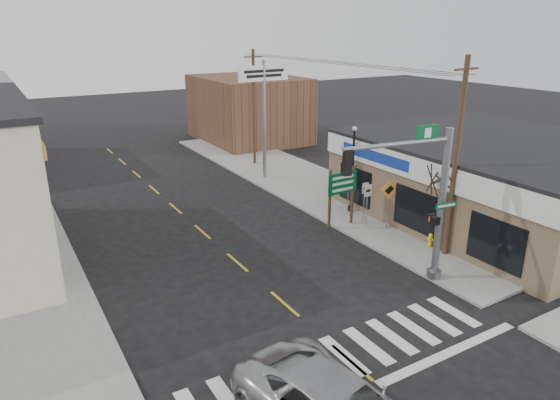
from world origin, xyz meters
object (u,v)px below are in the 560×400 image
fire_hydrant (430,239)px  utility_pole_near (456,158)px  guide_sign (342,189)px  utility_pole_far (254,107)px  bare_tree (444,172)px  dance_center_sign (264,92)px  lamp_post (354,163)px  traffic_signal_pole (429,192)px

fire_hydrant → utility_pole_near: bearing=-90.0°
guide_sign → utility_pole_far: bearing=79.8°
guide_sign → bare_tree: 5.26m
dance_center_sign → utility_pole_near: size_ratio=0.89×
utility_pole_near → utility_pole_far: bearing=85.0°
fire_hydrant → lamp_post: size_ratio=0.14×
guide_sign → dance_center_sign: dance_center_sign is taller
fire_hydrant → bare_tree: 3.37m
guide_sign → bare_tree: (1.93, -4.58, 1.72)m
lamp_post → fire_hydrant: bearing=-97.5°
bare_tree → utility_pole_far: utility_pole_far is taller
utility_pole_near → fire_hydrant: bearing=85.0°
dance_center_sign → bare_tree: bearing=-88.5°
dance_center_sign → lamp_post: bearing=-85.8°
lamp_post → utility_pole_far: size_ratio=0.58×
fire_hydrant → utility_pole_far: 17.76m
fire_hydrant → dance_center_sign: dance_center_sign is taller
traffic_signal_pole → guide_sign: traffic_signal_pole is taller
bare_tree → utility_pole_near: utility_pole_near is taller
guide_sign → traffic_signal_pole: bearing=-99.0°
bare_tree → utility_pole_near: bearing=-77.3°
utility_pole_near → guide_sign: bearing=106.9°
fire_hydrant → bare_tree: size_ratio=0.14×
traffic_signal_pole → dance_center_sign: bearing=91.6°
traffic_signal_pole → dance_center_sign: (1.73, 15.97, 1.93)m
utility_pole_near → utility_pole_far: utility_pole_near is taller
utility_pole_far → fire_hydrant: bearing=-89.5°
fire_hydrant → utility_pole_far: bearing=90.0°
fire_hydrant → dance_center_sign: bearing=94.8°
lamp_post → bare_tree: 6.11m
traffic_signal_pole → utility_pole_far: (2.89, 19.56, 0.43)m
guide_sign → lamp_post: size_ratio=0.65×
lamp_post → utility_pole_far: bearing=80.1°
fire_hydrant → dance_center_sign: (-1.15, 13.75, 5.35)m
utility_pole_far → lamp_post: bearing=-90.3°
dance_center_sign → utility_pole_far: (1.16, 3.59, -1.50)m
guide_sign → utility_pole_near: size_ratio=0.36×
lamp_post → bare_tree: bearing=-98.6°
traffic_signal_pole → bare_tree: traffic_signal_pole is taller
lamp_post → dance_center_sign: (-0.99, 8.14, 2.95)m
traffic_signal_pole → utility_pole_far: 19.78m
lamp_post → traffic_signal_pole: bearing=-118.3°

